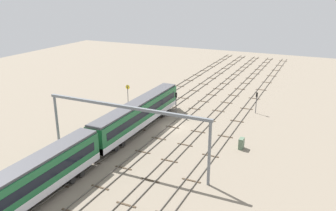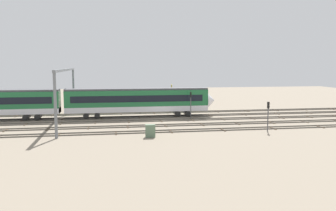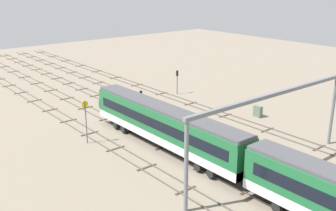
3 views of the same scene
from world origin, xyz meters
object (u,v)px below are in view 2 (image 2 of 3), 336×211
at_px(speed_sign_near_foreground, 171,94).
at_px(signal_light_trackside_approach, 191,101).
at_px(overhead_gantry, 66,81).
at_px(signal_light_trackside_departure, 268,112).
at_px(relay_cabinet, 150,131).

relative_size(speed_sign_near_foreground, signal_light_trackside_approach, 1.18).
xyz_separation_m(overhead_gantry, signal_light_trackside_approach, (19.83, 1.63, -3.62)).
xyz_separation_m(speed_sign_near_foreground, signal_light_trackside_departure, (9.33, -21.93, -0.66)).
height_order(signal_light_trackside_departure, relay_cabinet, signal_light_trackside_departure).
relative_size(speed_sign_near_foreground, relay_cabinet, 3.30).
relative_size(overhead_gantry, signal_light_trackside_departure, 5.76).
distance_m(signal_light_trackside_approach, signal_light_trackside_departure, 14.96).
bearing_deg(signal_light_trackside_approach, relay_cabinet, -120.89).
bearing_deg(speed_sign_near_foreground, relay_cabinet, -106.23).
bearing_deg(overhead_gantry, speed_sign_near_foreground, 30.52).
distance_m(signal_light_trackside_departure, relay_cabinet, 16.22).
bearing_deg(signal_light_trackside_departure, signal_light_trackside_approach, 120.72).
height_order(speed_sign_near_foreground, signal_light_trackside_departure, speed_sign_near_foreground).
bearing_deg(speed_sign_near_foreground, overhead_gantry, -149.48).
distance_m(speed_sign_near_foreground, signal_light_trackside_approach, 9.23).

